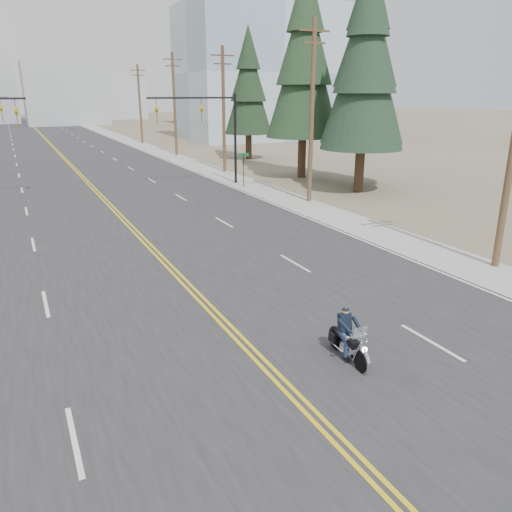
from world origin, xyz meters
name	(u,v)px	position (x,y,z in m)	size (l,w,h in m)	color
ground_plane	(387,493)	(0.00, 0.00, 0.00)	(400.00, 400.00, 0.00)	#776D56
road	(53,147)	(0.00, 70.00, 0.01)	(20.00, 200.00, 0.01)	#303033
sidewalk_right	(136,143)	(11.50, 70.00, 0.01)	(3.00, 200.00, 0.01)	#A5A5A0
traffic_mast_right	(211,121)	(8.98, 32.00, 4.94)	(7.10, 0.26, 7.00)	black
street_sign	(244,164)	(10.80, 30.00, 1.80)	(0.90, 0.06, 2.62)	black
utility_pole_b	(312,110)	(12.50, 23.00, 5.98)	(2.20, 0.30, 11.50)	brown
utility_pole_c	(224,108)	(12.50, 38.00, 5.73)	(2.20, 0.30, 11.00)	brown
utility_pole_d	(174,103)	(12.50, 53.00, 5.98)	(2.20, 0.30, 11.50)	brown
utility_pole_e	(140,103)	(12.50, 70.00, 5.73)	(2.20, 0.30, 11.00)	brown
glass_building	(260,74)	(32.00, 70.00, 10.00)	(24.00, 16.00, 20.00)	#9EB5CC
haze_bldg_b	(65,94)	(8.00, 125.00, 7.00)	(18.00, 14.00, 14.00)	#ADB2B7
haze_bldg_c	(215,85)	(40.00, 110.00, 9.00)	(16.00, 12.00, 18.00)	#B7BCC6
haze_bldg_e	(118,97)	(25.00, 150.00, 6.00)	(14.00, 14.00, 12.00)	#B7BCC6
motorcyclist	(349,336)	(2.21, 4.28, 0.73)	(0.80, 1.88, 1.47)	black
conifer_near	(366,63)	(17.66, 24.40, 9.05)	(5.95, 5.95, 15.76)	#382619
conifer_mid	(366,56)	(19.12, 26.33, 9.63)	(6.29, 6.29, 16.78)	#382619
conifer_tall	(305,56)	(17.32, 32.11, 9.92)	(6.22, 6.22, 17.27)	#382619
conifer_far	(248,84)	(18.64, 45.80, 8.00)	(5.21, 5.21, 13.94)	#382619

